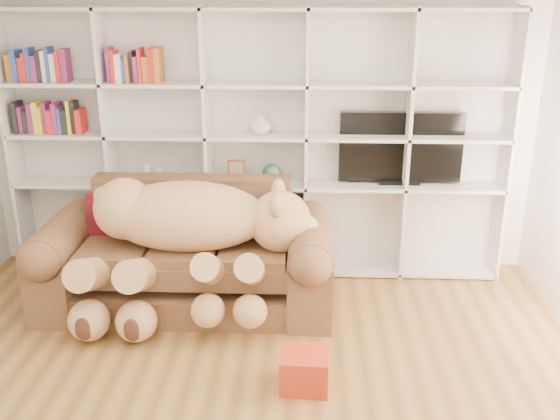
{
  "coord_description": "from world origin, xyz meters",
  "views": [
    {
      "loc": [
        0.43,
        -3.09,
        2.56
      ],
      "look_at": [
        0.23,
        1.63,
        0.85
      ],
      "focal_mm": 40.0,
      "sensor_mm": 36.0,
      "label": 1
    }
  ],
  "objects_px": {
    "teddy_bear": "(187,233)",
    "gift_box": "(305,370)",
    "sofa": "(188,261)",
    "tv": "(400,148)"
  },
  "relations": [
    {
      "from": "sofa",
      "to": "gift_box",
      "type": "xyz_separation_m",
      "value": [
        0.99,
        -1.16,
        -0.25
      ]
    },
    {
      "from": "gift_box",
      "to": "teddy_bear",
      "type": "bearing_deg",
      "value": 134.45
    },
    {
      "from": "gift_box",
      "to": "tv",
      "type": "height_order",
      "value": "tv"
    },
    {
      "from": "sofa",
      "to": "gift_box",
      "type": "height_order",
      "value": "sofa"
    },
    {
      "from": "teddy_bear",
      "to": "tv",
      "type": "bearing_deg",
      "value": 19.63
    },
    {
      "from": "teddy_bear",
      "to": "gift_box",
      "type": "relative_size",
      "value": 6.0
    },
    {
      "from": "gift_box",
      "to": "tv",
      "type": "relative_size",
      "value": 0.29
    },
    {
      "from": "teddy_bear",
      "to": "gift_box",
      "type": "distance_m",
      "value": 1.47
    },
    {
      "from": "sofa",
      "to": "gift_box",
      "type": "bearing_deg",
      "value": -49.62
    },
    {
      "from": "sofa",
      "to": "teddy_bear",
      "type": "bearing_deg",
      "value": -77.15
    }
  ]
}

